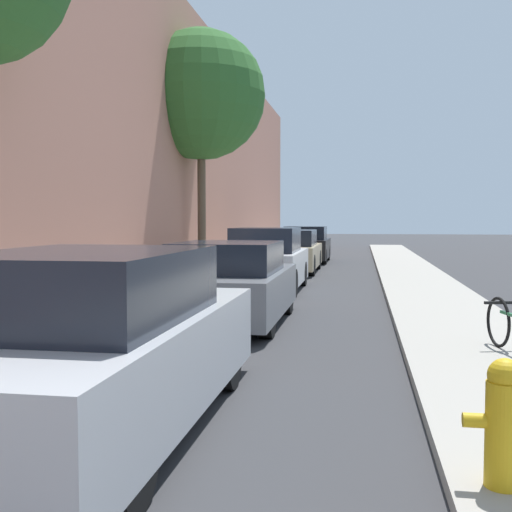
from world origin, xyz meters
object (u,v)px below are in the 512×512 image
at_px(parked_car_silver, 93,346).
at_px(parked_car_champagne, 292,252).
at_px(parked_car_grey, 229,285).
at_px(parked_car_black, 306,245).
at_px(parked_car_white, 267,261).
at_px(fire_hydrant, 504,421).
at_px(street_tree_far, 201,95).

bearing_deg(parked_car_silver, parked_car_champagne, 90.35).
relative_size(parked_car_silver, parked_car_champagne, 1.01).
distance_m(parked_car_grey, parked_car_black, 15.40).
bearing_deg(parked_car_white, fire_hydrant, -74.29).
bearing_deg(parked_car_champagne, parked_car_grey, -89.46).
bearing_deg(street_tree_far, parked_car_black, 71.39).
xyz_separation_m(parked_car_silver, parked_car_grey, (-0.00, 5.44, -0.05)).
height_order(street_tree_far, fire_hydrant, street_tree_far).
distance_m(parked_car_silver, fire_hydrant, 3.19).
bearing_deg(parked_car_black, parked_car_grey, -89.83).
bearing_deg(parked_car_white, parked_car_grey, -88.82).
bearing_deg(parked_car_black, parked_car_white, -90.31).
height_order(parked_car_champagne, fire_hydrant, parked_car_champagne).
distance_m(parked_car_black, fire_hydrant, 21.93).
bearing_deg(street_tree_far, fire_hydrant, -68.59).
bearing_deg(parked_car_champagne, fire_hydrant, -79.30).
xyz_separation_m(parked_car_white, parked_car_champagne, (0.00, 5.49, -0.05)).
distance_m(parked_car_white, street_tree_far, 6.12).
bearing_deg(parked_car_silver, parked_car_black, 90.12).
relative_size(parked_car_champagne, fire_hydrant, 5.57).
height_order(parked_car_silver, parked_car_grey, parked_car_silver).
height_order(parked_car_grey, parked_car_black, parked_car_black).
relative_size(parked_car_white, parked_car_champagne, 0.89).
xyz_separation_m(parked_car_grey, parked_car_champagne, (-0.10, 10.41, 0.01)).
bearing_deg(parked_car_silver, parked_car_grey, 90.00).
bearing_deg(parked_car_grey, parked_car_silver, -90.00).
distance_m(parked_car_silver, parked_car_white, 10.37).
relative_size(parked_car_grey, parked_car_champagne, 0.88).
height_order(parked_car_grey, parked_car_white, parked_car_white).
relative_size(parked_car_grey, parked_car_black, 0.97).
relative_size(parked_car_silver, parked_car_white, 1.14).
bearing_deg(parked_car_black, street_tree_far, -108.61).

